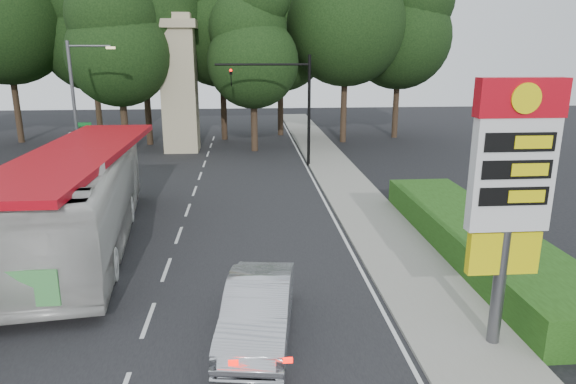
{
  "coord_description": "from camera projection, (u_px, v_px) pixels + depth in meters",
  "views": [
    {
      "loc": [
        2.91,
        -9.41,
        7.43
      ],
      "look_at": [
        4.45,
        9.5,
        2.2
      ],
      "focal_mm": 32.0,
      "sensor_mm": 36.0,
      "label": 1
    }
  ],
  "objects": [
    {
      "name": "road_surface",
      "position": [
        182.0,
        227.0,
        22.31
      ],
      "size": [
        14.0,
        80.0,
        0.02
      ],
      "primitive_type": "cube",
      "color": "black",
      "rests_on": "ground"
    },
    {
      "name": "sidewalk_right",
      "position": [
        374.0,
        221.0,
        22.96
      ],
      "size": [
        3.0,
        80.0,
        0.12
      ],
      "primitive_type": "cube",
      "color": "gray",
      "rests_on": "ground"
    },
    {
      "name": "grass_verge_left",
      "position": [
        15.0,
        195.0,
        27.34
      ],
      "size": [
        5.0,
        50.0,
        0.02
      ],
      "primitive_type": "cube",
      "color": "#193814",
      "rests_on": "ground"
    },
    {
      "name": "hedge",
      "position": [
        479.0,
        240.0,
        19.21
      ],
      "size": [
        3.0,
        14.0,
        1.2
      ],
      "primitive_type": "cube",
      "color": "#204512",
      "rests_on": "ground"
    },
    {
      "name": "gas_station_pylon",
      "position": [
        512.0,
        180.0,
        12.24
      ],
      "size": [
        2.1,
        0.45,
        6.85
      ],
      "color": "#59595E",
      "rests_on": "ground"
    },
    {
      "name": "traffic_signal_mast",
      "position": [
        289.0,
        95.0,
        33.05
      ],
      "size": [
        6.1,
        0.35,
        7.2
      ],
      "color": "black",
      "rests_on": "ground"
    },
    {
      "name": "streetlight_signs",
      "position": [
        78.0,
        103.0,
        30.21
      ],
      "size": [
        2.75,
        0.98,
        8.0
      ],
      "color": "#59595E",
      "rests_on": "ground"
    },
    {
      "name": "monument",
      "position": [
        179.0,
        83.0,
        38.1
      ],
      "size": [
        3.0,
        3.0,
        10.05
      ],
      "color": "tan",
      "rests_on": "ground"
    },
    {
      "name": "tree_west_near",
      "position": [
        90.0,
        19.0,
        42.9
      ],
      "size": [
        8.4,
        8.4,
        16.5
      ],
      "color": "#2D2116",
      "rests_on": "ground"
    },
    {
      "name": "tree_center_right",
      "position": [
        220.0,
        5.0,
        41.57
      ],
      "size": [
        9.24,
        9.24,
        18.15
      ],
      "color": "#2D2116",
      "rests_on": "ground"
    },
    {
      "name": "tree_east_near",
      "position": [
        280.0,
        24.0,
        44.23
      ],
      "size": [
        8.12,
        8.12,
        15.95
      ],
      "color": "#2D2116",
      "rests_on": "ground"
    },
    {
      "name": "tree_far_east",
      "position": [
        401.0,
        15.0,
        42.91
      ],
      "size": [
        8.68,
        8.68,
        17.05
      ],
      "color": "#2D2116",
      "rests_on": "ground"
    },
    {
      "name": "tree_monument_left",
      "position": [
        117.0,
        32.0,
        35.88
      ],
      "size": [
        7.28,
        7.28,
        14.3
      ],
      "color": "#2D2116",
      "rests_on": "ground"
    },
    {
      "name": "tree_monument_right",
      "position": [
        253.0,
        43.0,
        37.28
      ],
      "size": [
        6.72,
        6.72,
        13.2
      ],
      "color": "#2D2116",
      "rests_on": "ground"
    },
    {
      "name": "transit_bus",
      "position": [
        82.0,
        199.0,
        19.79
      ],
      "size": [
        4.85,
        14.0,
        3.82
      ],
      "primitive_type": "imported",
      "rotation": [
        0.0,
        0.0,
        0.12
      ],
      "color": "silver",
      "rests_on": "ground"
    },
    {
      "name": "sedan_silver",
      "position": [
        258.0,
        310.0,
        13.6
      ],
      "size": [
        2.32,
        5.05,
        1.61
      ],
      "primitive_type": "imported",
      "rotation": [
        0.0,
        0.0,
        -0.13
      ],
      "color": "#B5B6BD",
      "rests_on": "ground"
    }
  ]
}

